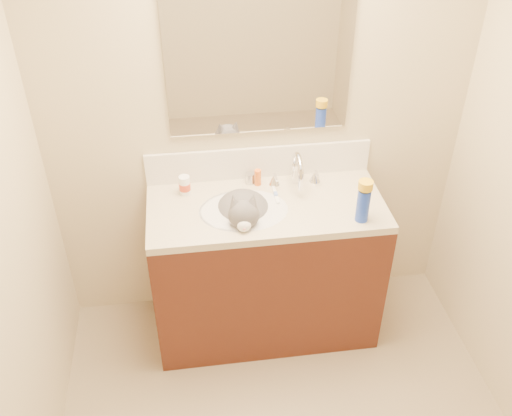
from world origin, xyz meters
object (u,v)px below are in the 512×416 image
object	(u,v)px
pill_bottle	(185,185)
amber_bottle	(258,177)
vanity_cabinet	(266,271)
basin	(244,221)
silver_jar	(250,178)
cat	(244,214)
spray_can	(363,205)
faucet	(297,173)

from	to	relation	value
pill_bottle	amber_bottle	bearing A→B (deg)	4.80
vanity_cabinet	pill_bottle	distance (m)	0.66
basin	silver_jar	distance (m)	0.27
pill_bottle	silver_jar	distance (m)	0.35
cat	spray_can	distance (m)	0.59
amber_bottle	silver_jar	bearing A→B (deg)	150.81
cat	amber_bottle	xyz separation A→B (m)	(0.10, 0.21, 0.07)
faucet	amber_bottle	bearing A→B (deg)	165.63
basin	pill_bottle	world-z (taller)	pill_bottle
vanity_cabinet	silver_jar	size ratio (longest dim) A/B	20.96
pill_bottle	spray_can	xyz separation A→B (m)	(0.84, -0.34, 0.03)
basin	cat	world-z (taller)	cat
vanity_cabinet	spray_can	world-z (taller)	spray_can
vanity_cabinet	basin	size ratio (longest dim) A/B	2.67
amber_bottle	spray_can	distance (m)	0.59
pill_bottle	spray_can	world-z (taller)	spray_can
vanity_cabinet	basin	distance (m)	0.40
pill_bottle	silver_jar	xyz separation A→B (m)	(0.34, 0.05, -0.02)
vanity_cabinet	silver_jar	distance (m)	0.53
faucet	silver_jar	world-z (taller)	faucet
vanity_cabinet	faucet	world-z (taller)	faucet
faucet	spray_can	distance (m)	0.42
cat	silver_jar	xyz separation A→B (m)	(0.06, 0.23, 0.06)
basin	pill_bottle	xyz separation A→B (m)	(-0.28, 0.19, 0.12)
vanity_cabinet	amber_bottle	bearing A→B (deg)	95.22
silver_jar	spray_can	world-z (taller)	spray_can
vanity_cabinet	cat	bearing A→B (deg)	-169.24
basin	cat	xyz separation A→B (m)	(0.00, 0.01, 0.04)
vanity_cabinet	amber_bottle	size ratio (longest dim) A/B	13.51
spray_can	faucet	bearing A→B (deg)	128.25
silver_jar	amber_bottle	bearing A→B (deg)	-29.19
vanity_cabinet	amber_bottle	distance (m)	0.53
amber_bottle	spray_can	world-z (taller)	spray_can
faucet	amber_bottle	size ratio (longest dim) A/B	3.15
cat	silver_jar	size ratio (longest dim) A/B	7.22
faucet	silver_jar	bearing A→B (deg)	162.93
basin	faucet	world-z (taller)	faucet
silver_jar	amber_bottle	xyz separation A→B (m)	(0.04, -0.02, 0.02)
vanity_cabinet	silver_jar	xyz separation A→B (m)	(-0.06, 0.21, 0.48)
cat	pill_bottle	xyz separation A→B (m)	(-0.28, 0.18, 0.08)
pill_bottle	silver_jar	size ratio (longest dim) A/B	1.80
cat	silver_jar	world-z (taller)	cat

